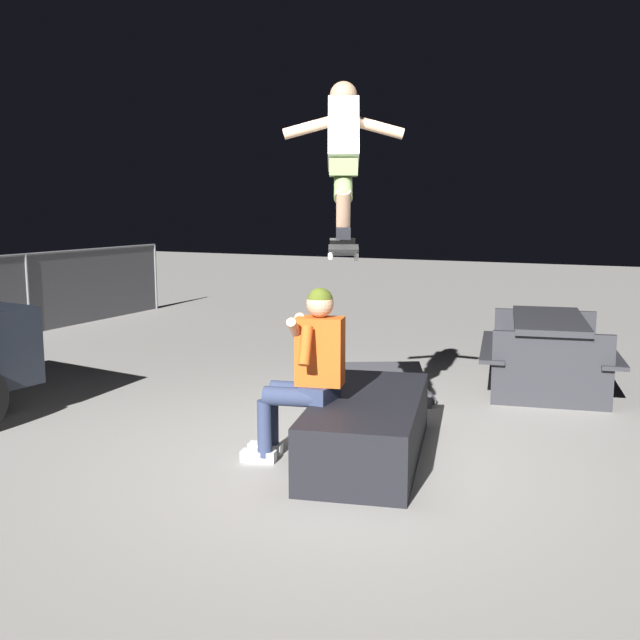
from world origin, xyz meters
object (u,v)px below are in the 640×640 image
Objects in this scene: person_sitting_on_ledge at (306,366)px; skater_airborne at (343,152)px; kicker_ramp at (384,388)px; picnic_table_back at (548,341)px; ledge_box_main at (368,428)px; skateboard at (343,248)px.

person_sitting_on_ledge is 1.16× the size of skater_airborne.
kicker_ramp is at bearing 4.64° from person_sitting_on_ledge.
skater_airborne is 2.93m from kicker_ramp.
skater_airborne is 3.48m from picnic_table_back.
kicker_ramp is 0.65× the size of picnic_table_back.
skateboard reaches higher than ledge_box_main.
person_sitting_on_ledge is at bearing 133.69° from skateboard.
ledge_box_main is at bearing -72.37° from skateboard.
skater_airborne reaches higher than picnic_table_back.
skater_airborne is 0.58× the size of picnic_table_back.
skateboard is at bearing -46.31° from person_sitting_on_ledge.
skater_airborne is at bearing -36.35° from person_sitting_on_ledge.
kicker_ramp is 1.78m from picnic_table_back.
skateboard is 0.53× the size of picnic_table_back.
skater_airborne is (-0.01, 0.21, 2.04)m from ledge_box_main.
person_sitting_on_ledge is 0.91m from skateboard.
kicker_ramp is at bearing 11.09° from skateboard.
skateboard is 0.81× the size of kicker_ramp.
person_sitting_on_ledge is (-0.26, 0.39, 0.49)m from ledge_box_main.
skateboard is (-0.06, 0.19, 1.35)m from ledge_box_main.
picnic_table_back is at bearing -17.94° from ledge_box_main.
picnic_table_back is at bearing -23.05° from person_sitting_on_ledge.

